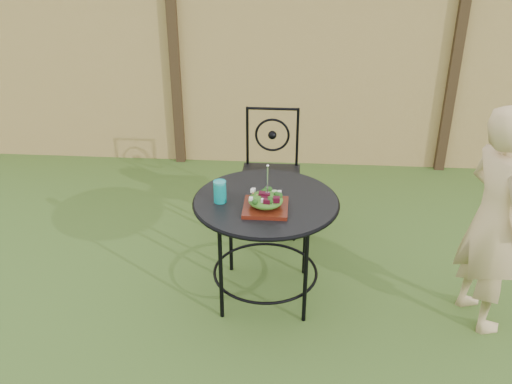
{
  "coord_description": "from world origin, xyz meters",
  "views": [
    {
      "loc": [
        -0.12,
        -3.14,
        2.4
      ],
      "look_at": [
        -0.37,
        0.05,
        0.75
      ],
      "focal_mm": 40.0,
      "sensor_mm": 36.0,
      "label": 1
    }
  ],
  "objects_px": {
    "patio_table": "(266,219)",
    "salad_plate": "(266,207)",
    "patio_chair": "(271,168)",
    "diner": "(495,220)"
  },
  "relations": [
    {
      "from": "salad_plate",
      "to": "patio_table",
      "type": "bearing_deg",
      "value": 92.27
    },
    {
      "from": "patio_table",
      "to": "salad_plate",
      "type": "bearing_deg",
      "value": -87.73
    },
    {
      "from": "patio_chair",
      "to": "salad_plate",
      "type": "bearing_deg",
      "value": -88.87
    },
    {
      "from": "diner",
      "to": "salad_plate",
      "type": "bearing_deg",
      "value": 72.02
    },
    {
      "from": "patio_chair",
      "to": "salad_plate",
      "type": "height_order",
      "value": "patio_chair"
    },
    {
      "from": "patio_chair",
      "to": "salad_plate",
      "type": "xyz_separation_m",
      "value": [
        0.02,
        -1.08,
        0.23
      ]
    },
    {
      "from": "patio_chair",
      "to": "diner",
      "type": "xyz_separation_m",
      "value": [
        1.38,
        -1.08,
        0.21
      ]
    },
    {
      "from": "diner",
      "to": "patio_chair",
      "type": "bearing_deg",
      "value": 34.13
    },
    {
      "from": "patio_table",
      "to": "patio_chair",
      "type": "height_order",
      "value": "patio_chair"
    },
    {
      "from": "patio_table",
      "to": "patio_chair",
      "type": "distance_m",
      "value": 0.96
    }
  ]
}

